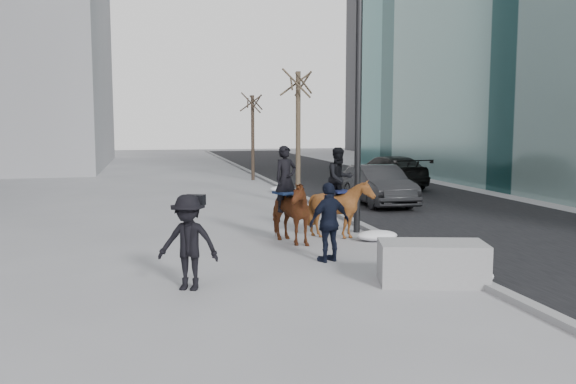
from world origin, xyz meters
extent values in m
plane|color=gray|center=(0.00, 0.00, 0.00)|extent=(120.00, 120.00, 0.00)
cube|color=black|center=(7.00, 10.00, 0.01)|extent=(8.00, 90.00, 0.01)
cube|color=gray|center=(3.00, 10.00, 0.06)|extent=(0.25, 90.00, 0.12)
cube|color=gray|center=(2.17, -1.59, 0.40)|extent=(2.18, 1.47, 0.80)
imported|color=black|center=(5.30, 9.25, 0.74)|extent=(1.59, 4.48, 1.47)
imported|color=black|center=(8.06, 15.08, 0.75)|extent=(2.54, 5.35, 1.51)
imported|color=#492B0E|center=(0.35, 2.85, 0.81)|extent=(1.46, 2.09, 1.61)
imported|color=black|center=(0.35, 3.00, 1.63)|extent=(0.72, 0.59, 1.69)
cube|color=#101D3C|center=(0.35, 3.00, 1.27)|extent=(0.64, 0.69, 0.06)
imported|color=#4C280F|center=(1.89, 3.19, 0.79)|extent=(1.62, 1.73, 1.57)
imported|color=black|center=(1.89, 3.34, 1.58)|extent=(0.94, 0.82, 1.64)
cube|color=#0E1435|center=(1.89, 3.34, 1.24)|extent=(0.62, 0.67, 0.06)
imported|color=black|center=(0.80, 0.62, 0.88)|extent=(1.11, 0.75, 1.75)
cylinder|color=#E5580D|center=(0.75, 1.17, 1.15)|extent=(0.04, 0.18, 0.07)
imported|color=black|center=(-2.37, -1.01, 0.88)|extent=(1.30, 1.04, 1.75)
cube|color=black|center=(-2.22, -0.76, 1.62)|extent=(0.42, 0.34, 0.20)
cylinder|color=black|center=(2.60, 3.94, 4.50)|extent=(0.18, 0.18, 9.00)
ellipsoid|color=white|center=(2.70, 2.62, 0.14)|extent=(1.07, 0.68, 0.27)
ellipsoid|color=white|center=(2.70, -1.82, 0.16)|extent=(1.23, 0.78, 0.31)
ellipsoid|color=white|center=(2.70, 8.05, 0.15)|extent=(1.19, 0.76, 0.30)
ellipsoid|color=white|center=(2.70, 14.08, 0.15)|extent=(1.15, 0.73, 0.29)
camera|label=1|loc=(-3.02, -12.04, 3.03)|focal=38.00mm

